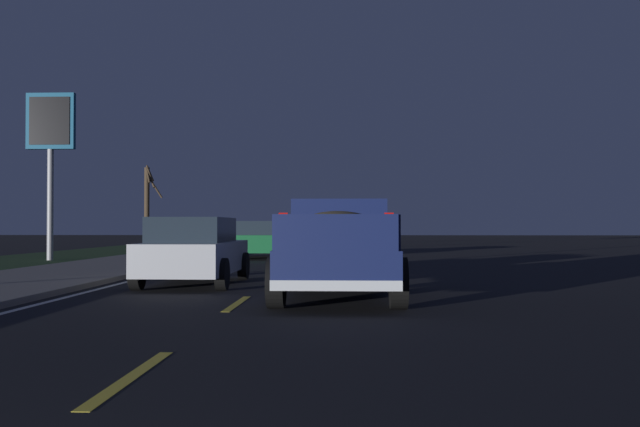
{
  "coord_description": "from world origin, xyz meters",
  "views": [
    {
      "loc": [
        -1.21,
        -1.95,
        1.35
      ],
      "look_at": [
        12.74,
        -1.37,
        1.6
      ],
      "focal_mm": 39.54,
      "sensor_mm": 36.0,
      "label": 1
    }
  ],
  "objects_px": {
    "sedan_green": "(258,239)",
    "pickup_truck": "(339,245)",
    "sedan_silver": "(194,250)",
    "bare_tree_far": "(147,205)",
    "gas_price_sign": "(51,135)"
  },
  "relations": [
    {
      "from": "pickup_truck",
      "to": "gas_price_sign",
      "type": "relative_size",
      "value": 0.83
    },
    {
      "from": "sedan_green",
      "to": "pickup_truck",
      "type": "bearing_deg",
      "value": -167.19
    },
    {
      "from": "pickup_truck",
      "to": "sedan_green",
      "type": "height_order",
      "value": "pickup_truck"
    },
    {
      "from": "sedan_silver",
      "to": "gas_price_sign",
      "type": "bearing_deg",
      "value": 36.58
    },
    {
      "from": "sedan_green",
      "to": "sedan_silver",
      "type": "bearing_deg",
      "value": -178.87
    },
    {
      "from": "sedan_silver",
      "to": "bare_tree_far",
      "type": "bearing_deg",
      "value": 18.84
    },
    {
      "from": "sedan_green",
      "to": "bare_tree_far",
      "type": "distance_m",
      "value": 11.35
    },
    {
      "from": "sedan_green",
      "to": "gas_price_sign",
      "type": "distance_m",
      "value": 9.17
    },
    {
      "from": "pickup_truck",
      "to": "sedan_silver",
      "type": "distance_m",
      "value": 4.3
    },
    {
      "from": "pickup_truck",
      "to": "sedan_silver",
      "type": "bearing_deg",
      "value": 51.44
    },
    {
      "from": "sedan_green",
      "to": "bare_tree_far",
      "type": "xyz_separation_m",
      "value": [
        8.61,
        7.2,
        1.7
      ]
    },
    {
      "from": "gas_price_sign",
      "to": "bare_tree_far",
      "type": "xyz_separation_m",
      "value": [
        10.91,
        -0.67,
        -2.42
      ]
    },
    {
      "from": "bare_tree_far",
      "to": "sedan_silver",
      "type": "bearing_deg",
      "value": -161.16
    },
    {
      "from": "sedan_green",
      "to": "bare_tree_far",
      "type": "bearing_deg",
      "value": 39.9
    },
    {
      "from": "sedan_silver",
      "to": "bare_tree_far",
      "type": "xyz_separation_m",
      "value": [
        21.87,
        7.46,
        1.7
      ]
    }
  ]
}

